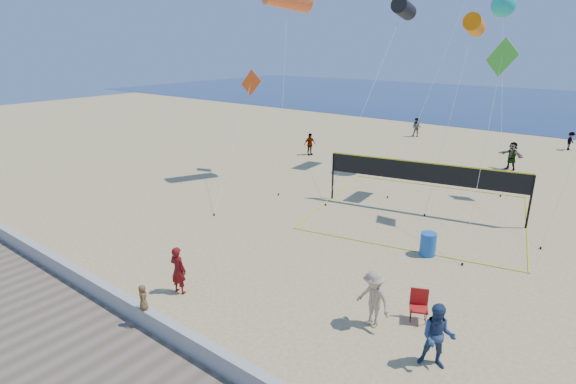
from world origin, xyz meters
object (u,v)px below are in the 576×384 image
Objects in this scene: trash_barrel at (428,244)px; camp_chair at (419,303)px; woman at (178,270)px; volleyball_net at (424,178)px.

camp_chair is at bearing -71.99° from trash_barrel.
camp_chair is (7.11, 3.49, -0.28)m from woman.
trash_barrel is (5.63, 8.01, -0.37)m from woman.
trash_barrel is (-1.47, 4.52, -0.10)m from camp_chair.
volleyball_net reaches higher than woman.
woman reaches higher than camp_chair.
trash_barrel is at bearing 83.74° from camp_chair.
volleyball_net is (3.51, 12.55, 0.96)m from woman.
volleyball_net is (-2.13, 4.54, 1.33)m from trash_barrel.
volleyball_net is at bearing 115.11° from trash_barrel.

